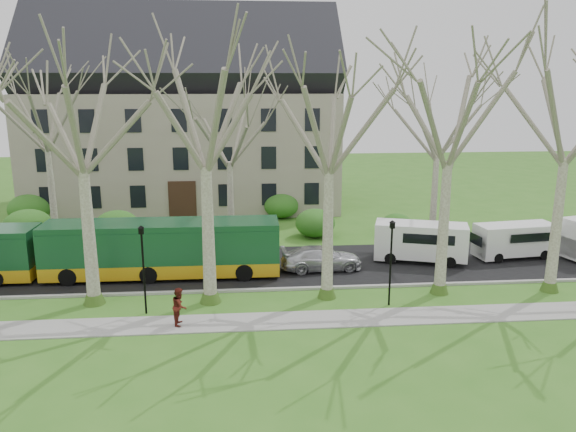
% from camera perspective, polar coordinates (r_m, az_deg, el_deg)
% --- Properties ---
extents(ground, '(120.00, 120.00, 0.00)m').
position_cam_1_polar(ground, '(29.02, -1.98, -8.67)').
color(ground, '#387120').
rests_on(ground, ground).
extents(sidewalk, '(70.00, 2.00, 0.06)m').
position_cam_1_polar(sidewalk, '(26.71, -1.69, -10.62)').
color(sidewalk, gray).
rests_on(sidewalk, ground).
extents(road, '(80.00, 8.00, 0.06)m').
position_cam_1_polar(road, '(34.17, -2.47, -5.15)').
color(road, black).
rests_on(road, ground).
extents(curb, '(80.00, 0.25, 0.14)m').
position_cam_1_polar(curb, '(30.39, -2.13, -7.48)').
color(curb, '#A5A39E').
rests_on(curb, ground).
extents(building, '(26.50, 12.20, 16.00)m').
position_cam_1_polar(building, '(51.15, -10.34, 10.04)').
color(building, gray).
rests_on(building, ground).
extents(tree_row_verge, '(49.00, 7.00, 14.00)m').
position_cam_1_polar(tree_row_verge, '(27.47, -2.13, 5.23)').
color(tree_row_verge, gray).
rests_on(tree_row_verge, ground).
extents(tree_row_far, '(33.00, 7.00, 12.00)m').
position_cam_1_polar(tree_row_far, '(38.17, -4.94, 6.00)').
color(tree_row_far, gray).
rests_on(tree_row_far, ground).
extents(lamp_row, '(36.22, 0.22, 4.30)m').
position_cam_1_polar(lamp_row, '(27.20, -1.91, -4.43)').
color(lamp_row, black).
rests_on(lamp_row, ground).
extents(hedges, '(30.60, 8.60, 2.00)m').
position_cam_1_polar(hedges, '(42.17, -9.34, -0.34)').
color(hedges, '#1B4F16').
rests_on(hedges, ground).
extents(bus_follow, '(13.20, 2.86, 3.29)m').
position_cam_1_polar(bus_follow, '(32.79, -12.61, -3.21)').
color(bus_follow, '#144826').
rests_on(bus_follow, road).
extents(sedan, '(4.95, 2.34, 1.39)m').
position_cam_1_polar(sedan, '(33.40, 3.41, -4.29)').
color(sedan, silver).
rests_on(sedan, road).
extents(van_a, '(5.88, 3.58, 2.41)m').
position_cam_1_polar(van_a, '(35.64, 13.31, -2.64)').
color(van_a, white).
rests_on(van_a, road).
extents(van_b, '(5.16, 2.40, 2.17)m').
position_cam_1_polar(van_b, '(38.26, 22.03, -2.36)').
color(van_b, white).
rests_on(van_b, road).
extents(pedestrian_b, '(0.70, 0.88, 1.76)m').
position_cam_1_polar(pedestrian_b, '(26.46, -10.95, -8.98)').
color(pedestrian_b, '#541913').
rests_on(pedestrian_b, sidewalk).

